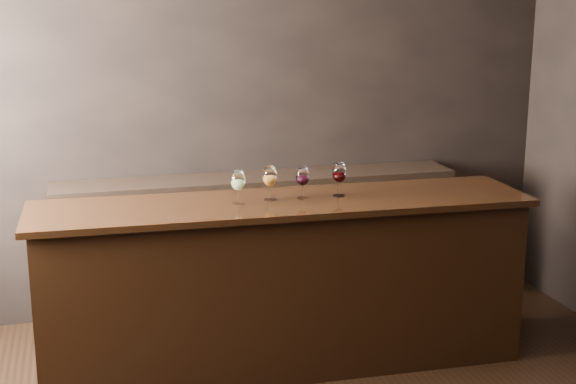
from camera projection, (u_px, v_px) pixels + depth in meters
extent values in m
cube|color=black|center=(213.00, 119.00, 5.66)|extent=(5.00, 0.02, 2.80)
cube|color=black|center=(283.00, 287.00, 4.92)|extent=(2.92, 0.70, 1.02)
cube|color=black|center=(283.00, 204.00, 4.80)|extent=(3.02, 0.77, 0.04)
cube|color=black|center=(258.00, 245.00, 5.73)|extent=(2.83, 0.40, 1.02)
cylinder|color=white|center=(238.00, 204.00, 4.71)|extent=(0.07, 0.07, 0.00)
cylinder|color=white|center=(238.00, 197.00, 4.70)|extent=(0.01, 0.01, 0.08)
ellipsoid|color=white|center=(238.00, 181.00, 4.68)|extent=(0.09, 0.09, 0.12)
cylinder|color=white|center=(238.00, 172.00, 4.66)|extent=(0.06, 0.06, 0.01)
ellipsoid|color=#C6D476|center=(238.00, 184.00, 4.68)|extent=(0.07, 0.07, 0.06)
cylinder|color=white|center=(270.00, 199.00, 4.81)|extent=(0.07, 0.07, 0.00)
cylinder|color=white|center=(270.00, 193.00, 4.80)|extent=(0.01, 0.01, 0.08)
ellipsoid|color=white|center=(270.00, 176.00, 4.77)|extent=(0.09, 0.09, 0.12)
cylinder|color=white|center=(270.00, 167.00, 4.76)|extent=(0.06, 0.06, 0.01)
ellipsoid|color=orange|center=(270.00, 180.00, 4.78)|extent=(0.07, 0.07, 0.06)
cylinder|color=white|center=(302.00, 198.00, 4.84)|extent=(0.07, 0.07, 0.00)
cylinder|color=white|center=(302.00, 192.00, 4.83)|extent=(0.01, 0.01, 0.07)
ellipsoid|color=white|center=(302.00, 176.00, 4.81)|extent=(0.08, 0.08, 0.12)
cylinder|color=white|center=(302.00, 168.00, 4.80)|extent=(0.06, 0.06, 0.01)
ellipsoid|color=black|center=(302.00, 179.00, 4.82)|extent=(0.07, 0.07, 0.05)
cylinder|color=white|center=(339.00, 195.00, 4.91)|extent=(0.07, 0.07, 0.00)
cylinder|color=white|center=(339.00, 189.00, 4.90)|extent=(0.01, 0.01, 0.08)
ellipsoid|color=white|center=(339.00, 173.00, 4.87)|extent=(0.09, 0.09, 0.12)
cylinder|color=white|center=(339.00, 164.00, 4.86)|extent=(0.06, 0.06, 0.01)
ellipsoid|color=black|center=(339.00, 176.00, 4.88)|extent=(0.07, 0.07, 0.06)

